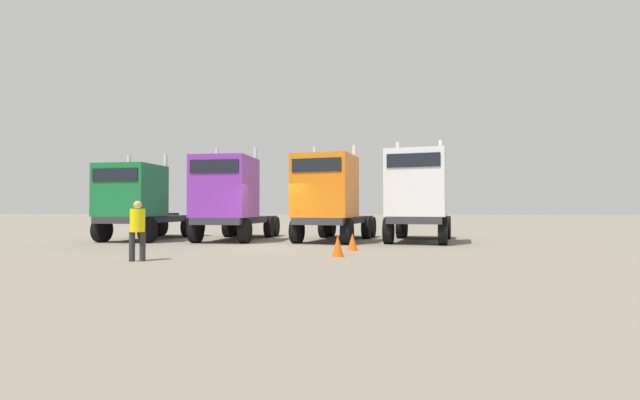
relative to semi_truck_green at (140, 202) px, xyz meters
The scene contains 8 objects.
ground 7.24m from the semi_truck_green, 18.97° to the right, with size 200.00×200.00×0.00m, color gray.
semi_truck_green is the anchor object (origin of this frame).
semi_truck_purple 4.22m from the semi_truck_green, ahead, with size 2.75×6.45×4.36m.
semi_truck_orange 8.78m from the semi_truck_green, ahead, with size 3.71×6.58×4.36m.
semi_truck_white 12.63m from the semi_truck_green, ahead, with size 3.69×6.48×4.53m.
visitor_in_hivis 8.68m from the semi_truck_green, 61.80° to the right, with size 0.50×0.50×1.69m.
traffic_cone_near 11.31m from the semi_truck_green, 31.37° to the right, with size 0.36×0.36×0.66m, color #F2590C.
traffic_cone_mid 10.74m from the semi_truck_green, 20.81° to the right, with size 0.36×0.36×0.61m, color #F2590C.
Camera 1 is at (3.91, -17.01, 1.46)m, focal length 24.73 mm.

